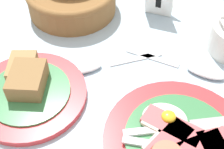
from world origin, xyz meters
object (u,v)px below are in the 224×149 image
at_px(number_card, 160,0).
at_px(breakfast_plate, 179,141).
at_px(bread_plate, 29,89).
at_px(teaspoon_by_saucer, 191,68).
at_px(teaspoon_near_cup, 97,66).

bearing_deg(number_card, breakfast_plate, -71.08).
bearing_deg(breakfast_plate, bread_plate, 171.62).
bearing_deg(teaspoon_by_saucer, breakfast_plate, -81.68).
bearing_deg(number_card, bread_plate, -117.62).
bearing_deg(teaspoon_near_cup, bread_plate, 11.97).
xyz_separation_m(bread_plate, teaspoon_near_cup, (0.10, 0.09, -0.01)).
xyz_separation_m(number_card, teaspoon_near_cup, (-0.09, -0.20, -0.03)).
xyz_separation_m(bread_plate, number_card, (0.19, 0.29, 0.02)).
distance_m(breakfast_plate, teaspoon_near_cup, 0.21).
bearing_deg(breakfast_plate, number_card, 103.38).
distance_m(breakfast_plate, bread_plate, 0.27).
relative_size(breakfast_plate, number_card, 3.21).
height_order(number_card, teaspoon_near_cup, number_card).
xyz_separation_m(number_card, teaspoon_by_saucer, (0.09, -0.16, -0.03)).
relative_size(number_card, teaspoon_by_saucer, 0.38).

